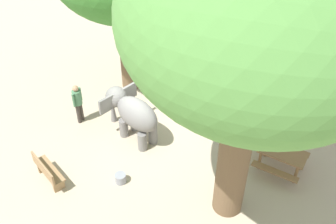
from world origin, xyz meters
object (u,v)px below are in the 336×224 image
(shade_tree_secondary, at_px, (255,21))
(picnic_table_far, at_px, (282,156))
(feed_bucket, at_px, (121,178))
(wooden_bench, at_px, (47,171))
(picnic_table_near, at_px, (204,51))
(elephant, at_px, (132,112))
(person_handler, at_px, (78,101))
(market_stall_orange, at_px, (321,39))

(shade_tree_secondary, relative_size, picnic_table_far, 4.00)
(feed_bucket, bearing_deg, wooden_bench, -110.38)
(wooden_bench, relative_size, picnic_table_near, 0.90)
(elephant, relative_size, person_handler, 1.48)
(shade_tree_secondary, relative_size, feed_bucket, 23.32)
(feed_bucket, bearing_deg, shade_tree_secondary, 54.81)
(feed_bucket, bearing_deg, person_handler, -168.57)
(wooden_bench, xyz_separation_m, market_stall_orange, (-3.22, 12.34, 0.67))
(elephant, relative_size, wooden_bench, 1.65)
(elephant, bearing_deg, wooden_bench, 85.13)
(picnic_table_far, height_order, market_stall_orange, market_stall_orange)
(elephant, height_order, wooden_bench, elephant)
(feed_bucket, bearing_deg, picnic_table_far, 76.88)
(person_handler, distance_m, market_stall_orange, 10.91)
(wooden_bench, relative_size, picnic_table_far, 0.69)
(wooden_bench, height_order, picnic_table_near, wooden_bench)
(market_stall_orange, bearing_deg, picnic_table_far, -44.61)
(person_handler, height_order, market_stall_orange, market_stall_orange)
(elephant, xyz_separation_m, picnic_table_far, (3.15, 4.09, -0.49))
(picnic_table_far, bearing_deg, feed_bucket, -142.77)
(wooden_bench, distance_m, picnic_table_near, 8.85)
(picnic_table_near, relative_size, feed_bucket, 4.46)
(person_handler, distance_m, picnic_table_near, 6.38)
(elephant, distance_m, person_handler, 2.20)
(shade_tree_secondary, bearing_deg, market_stall_orange, 128.88)
(person_handler, xyz_separation_m, shade_tree_secondary, (5.36, 3.47, 5.14))
(picnic_table_far, distance_m, feed_bucket, 5.23)
(market_stall_orange, bearing_deg, person_handler, -86.75)
(wooden_bench, height_order, feed_bucket, wooden_bench)
(picnic_table_far, relative_size, market_stall_orange, 0.83)
(shade_tree_secondary, relative_size, picnic_table_near, 5.23)
(shade_tree_secondary, height_order, picnic_table_far, shade_tree_secondary)
(wooden_bench, bearing_deg, market_stall_orange, 83.57)
(elephant, height_order, feed_bucket, elephant)
(elephant, distance_m, shade_tree_secondary, 6.62)
(shade_tree_secondary, bearing_deg, elephant, -155.34)
(elephant, bearing_deg, picnic_table_near, -75.08)
(wooden_bench, bearing_deg, feed_bucket, 48.55)
(picnic_table_near, distance_m, market_stall_orange, 5.21)
(wooden_bench, relative_size, market_stall_orange, 0.58)
(person_handler, xyz_separation_m, market_stall_orange, (-0.62, 10.89, 0.19))
(wooden_bench, xyz_separation_m, feed_bucket, (0.79, 2.14, -0.31))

